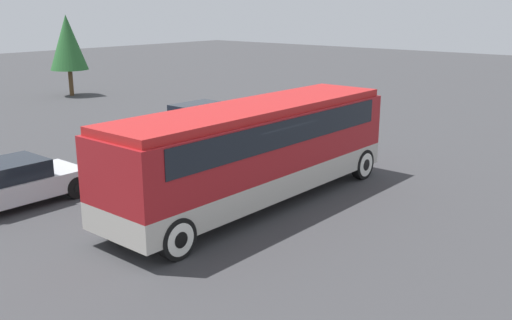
% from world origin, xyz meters
% --- Properties ---
extents(ground_plane, '(120.00, 120.00, 0.00)m').
position_xyz_m(ground_plane, '(0.00, 0.00, 0.00)').
color(ground_plane, '#38383A').
extents(tour_bus, '(10.19, 2.53, 2.98)m').
position_xyz_m(tour_bus, '(0.10, -0.00, 1.79)').
color(tour_bus, '#B7B2A8').
rests_on(tour_bus, ground_plane).
extents(parked_car_near, '(4.44, 1.82, 1.47)m').
position_xyz_m(parked_car_near, '(5.44, 7.90, 0.73)').
color(parked_car_near, navy).
rests_on(parked_car_near, ground_plane).
extents(parked_car_mid, '(4.07, 1.90, 1.36)m').
position_xyz_m(parked_car_mid, '(-4.77, 5.33, 0.68)').
color(parked_car_mid, '#BCBCC1').
rests_on(parked_car_mid, ground_plane).
extents(parked_car_far, '(4.74, 1.88, 1.39)m').
position_xyz_m(parked_car_far, '(2.12, 5.59, 0.69)').
color(parked_car_far, black).
rests_on(parked_car_far, ground_plane).
extents(tree_left, '(2.39, 2.39, 5.17)m').
position_xyz_m(tree_left, '(8.31, 22.95, 3.41)').
color(tree_left, brown).
rests_on(tree_left, ground_plane).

